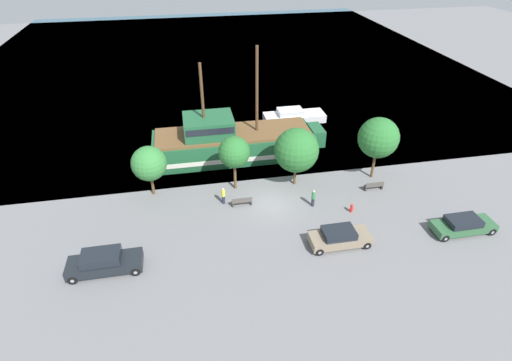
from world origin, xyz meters
TOP-DOWN VIEW (x-y plane):
  - ground_plane at (0.00, 0.00)m, footprint 160.00×160.00m
  - water_surface at (0.00, 44.00)m, footprint 80.00×80.00m
  - pirate_ship at (-2.17, 8.79)m, footprint 17.11×4.98m
  - moored_boat_dockside at (6.18, 15.81)m, footprint 7.20×2.51m
  - parked_car_curb_front at (3.74, -5.85)m, footprint 4.47×1.86m
  - parked_car_curb_mid at (-12.87, -5.38)m, footprint 4.94×1.88m
  - parked_car_curb_rear at (13.55, -6.24)m, footprint 4.78×1.79m
  - fire_hydrant at (6.16, -2.30)m, footprint 0.42×0.25m
  - bench_promenade_east at (9.35, 0.36)m, footprint 1.68×0.45m
  - bench_promenade_west at (-2.53, 0.23)m, footprint 1.68×0.45m
  - pedestrian_walking_near at (3.30, -0.90)m, footprint 0.32×0.32m
  - pedestrian_walking_far at (-4.01, 0.85)m, footprint 0.32×0.32m
  - tree_row_east at (-9.86, 3.39)m, footprint 2.97×2.97m
  - tree_row_mideast at (-2.70, 2.95)m, footprint 2.72×2.72m
  - tree_row_midwest at (2.69, 2.63)m, footprint 3.89×3.89m
  - tree_row_west at (10.08, 2.42)m, footprint 3.61×3.61m

SIDE VIEW (x-z plane):
  - ground_plane at x=0.00m, z-range 0.00..0.00m
  - water_surface at x=0.00m, z-range 0.00..0.00m
  - fire_hydrant at x=6.16m, z-range 0.03..0.79m
  - bench_promenade_east at x=9.35m, z-range 0.01..0.86m
  - bench_promenade_west at x=-2.53m, z-range 0.01..0.86m
  - moored_boat_dockside at x=6.18m, z-range -0.17..1.35m
  - parked_car_curb_rear at x=13.55m, z-range 0.00..1.30m
  - parked_car_curb_front at x=3.74m, z-range -0.01..1.39m
  - pedestrian_walking_far at x=-4.01m, z-range 0.00..1.54m
  - parked_car_curb_mid at x=-12.87m, z-range -0.02..1.57m
  - pedestrian_walking_near at x=3.30m, z-range 0.00..1.57m
  - pirate_ship at x=-2.17m, z-range -3.80..7.10m
  - tree_row_east at x=-9.86m, z-range 0.79..5.36m
  - tree_row_midwest at x=2.69m, z-range 0.76..6.19m
  - tree_row_mideast at x=-2.70m, z-range 1.14..6.18m
  - tree_row_west at x=10.08m, z-range 1.13..7.02m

